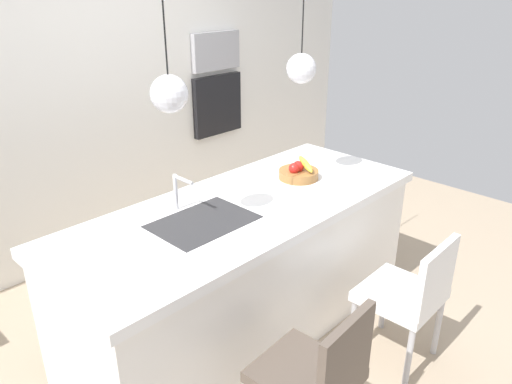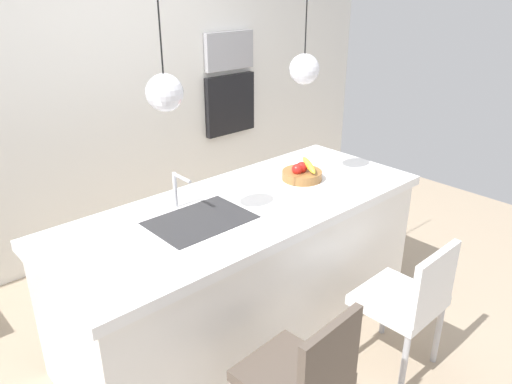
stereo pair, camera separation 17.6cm
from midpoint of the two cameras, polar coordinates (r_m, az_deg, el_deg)
name	(u,v)px [view 1 (the left image)]	position (r m, az deg, el deg)	size (l,w,h in m)	color
floor	(246,325)	(3.46, -2.70, -15.10)	(6.60, 6.60, 0.00)	tan
back_wall	(96,96)	(4.16, -19.15, 10.37)	(6.00, 0.10, 2.60)	silver
kitchen_island	(245,268)	(3.19, -2.86, -8.75)	(2.40, 0.95, 0.90)	white
sink_basin	(203,223)	(2.79, -7.90, -3.54)	(0.56, 0.40, 0.02)	#2D2D30
faucet	(178,188)	(2.89, -10.70, 0.44)	(0.02, 0.17, 0.22)	silver
fruit_bowl	(299,172)	(3.35, 3.45, 2.25)	(0.27, 0.27, 0.16)	#9E6B38
microwave	(215,51)	(4.72, -5.85, 15.90)	(0.54, 0.08, 0.34)	#9E9EA3
oven	(217,105)	(4.81, -5.60, 9.99)	(0.56, 0.08, 0.56)	black
chair_near	(317,374)	(2.42, 4.83, -20.28)	(0.44, 0.47, 0.86)	brown
chair_middle	(410,293)	(3.01, 15.77, -11.19)	(0.45, 0.44, 0.84)	white
pendant_light_left	(169,93)	(2.45, -12.08, 11.05)	(0.18, 0.18, 0.78)	silver
pendant_light_right	(301,68)	(3.10, 3.58, 14.07)	(0.18, 0.18, 0.78)	silver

